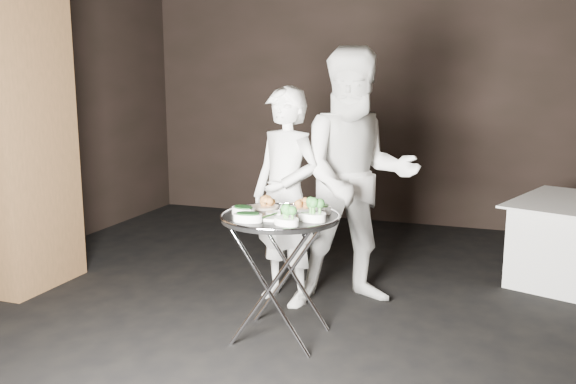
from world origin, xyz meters
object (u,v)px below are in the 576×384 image
(tray_stand, at_px, (280,271))
(waiter_right, at_px, (357,178))
(serving_tray, at_px, (280,217))
(waiter_left, at_px, (286,196))

(tray_stand, height_order, waiter_right, waiter_right)
(serving_tray, height_order, waiter_right, waiter_right)
(tray_stand, relative_size, waiter_right, 0.42)
(tray_stand, distance_m, waiter_right, 1.01)
(waiter_right, bearing_deg, serving_tray, -132.83)
(waiter_left, xyz_separation_m, waiter_right, (0.50, 0.17, 0.14))
(tray_stand, distance_m, serving_tray, 0.36)
(tray_stand, relative_size, serving_tray, 1.06)
(waiter_left, height_order, waiter_right, waiter_right)
(tray_stand, xyz_separation_m, waiter_right, (0.30, 0.82, 0.50))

